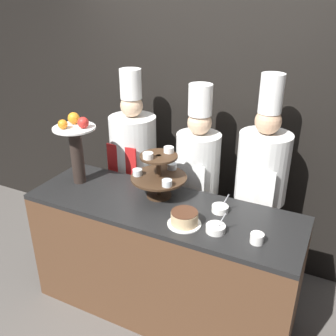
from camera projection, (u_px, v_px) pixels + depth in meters
name	position (u px, v px, depth m)	size (l,w,h in m)	color
ground_plane	(143.00, 336.00, 2.78)	(14.00, 14.00, 0.00)	#5B5651
wall_back	(212.00, 109.00, 3.22)	(10.00, 0.06, 2.80)	black
buffet_counter	(162.00, 260.00, 2.84)	(1.98, 0.64, 0.95)	brown
tiered_stand	(159.00, 173.00, 2.68)	(0.41, 0.41, 0.37)	#3D2819
fruit_pedestal	(76.00, 143.00, 2.83)	(0.32, 0.32, 0.54)	#2D231E
cake_round	(184.00, 218.00, 2.40)	(0.22, 0.22, 0.10)	white
cup_white	(257.00, 238.00, 2.23)	(0.08, 0.08, 0.06)	white
serving_bowl_near	(216.00, 228.00, 2.34)	(0.12, 0.12, 0.15)	white
serving_bowl_far	(220.00, 209.00, 2.55)	(0.11, 0.11, 0.15)	white
chef_left	(134.00, 162.00, 3.33)	(0.40, 0.40, 1.76)	black
chef_center_left	(197.00, 177.00, 3.10)	(0.36, 0.36, 1.70)	#28282D
chef_center_right	(260.00, 186.00, 2.87)	(0.39, 0.39, 1.82)	#28282D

